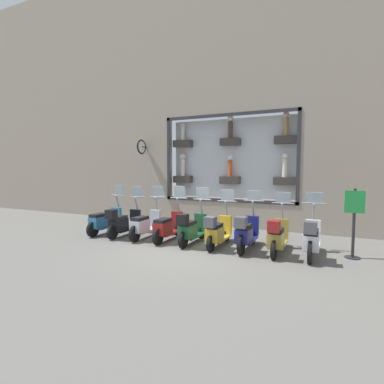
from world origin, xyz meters
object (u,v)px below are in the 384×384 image
object	(u,v)px
scooter_yellow_3	(217,231)
scooter_red_5	(167,227)
scooter_navy_2	(246,233)
scooter_silver_6	(145,225)
scooter_black_7	(123,223)
scooter_teal_8	(104,221)
scooter_white_0	(311,239)
scooter_olive_1	(277,237)
scooter_green_4	(191,229)
shop_sign_post	(354,221)

from	to	relation	value
scooter_yellow_3	scooter_red_5	size ratio (longest dim) A/B	0.99
scooter_navy_2	scooter_red_5	world-z (taller)	scooter_red_5
scooter_silver_6	scooter_black_7	size ratio (longest dim) A/B	1.01
scooter_red_5	scooter_teal_8	distance (m)	2.47
scooter_white_0	scooter_yellow_3	distance (m)	2.47
scooter_olive_1	scooter_green_4	bearing A→B (deg)	89.97
scooter_navy_2	scooter_white_0	bearing A→B (deg)	-89.96
scooter_red_5	scooter_black_7	distance (m)	1.65
scooter_black_7	scooter_white_0	bearing A→B (deg)	-89.84
scooter_olive_1	scooter_yellow_3	size ratio (longest dim) A/B	1.00
scooter_white_0	scooter_olive_1	world-z (taller)	scooter_white_0
scooter_olive_1	scooter_green_4	distance (m)	2.47
scooter_olive_1	scooter_navy_2	distance (m)	0.82
scooter_silver_6	scooter_teal_8	size ratio (longest dim) A/B	1.00
scooter_black_7	scooter_teal_8	xyz separation A→B (m)	(0.07, 0.82, -0.03)
scooter_navy_2	shop_sign_post	distance (m)	2.66
scooter_green_4	scooter_silver_6	distance (m)	1.65
scooter_yellow_3	scooter_black_7	xyz separation A→B (m)	(0.00, 3.29, 0.00)
scooter_yellow_3	scooter_green_4	bearing A→B (deg)	89.57
scooter_green_4	shop_sign_post	world-z (taller)	shop_sign_post
scooter_navy_2	scooter_green_4	xyz separation A→B (m)	(-0.01, 1.64, -0.02)
scooter_navy_2	scooter_teal_8	world-z (taller)	scooter_teal_8
scooter_white_0	scooter_green_4	distance (m)	3.29
scooter_silver_6	shop_sign_post	bearing A→B (deg)	-86.34
scooter_green_4	scooter_white_0	bearing A→B (deg)	-89.82
scooter_yellow_3	scooter_silver_6	distance (m)	2.47
shop_sign_post	scooter_silver_6	bearing A→B (deg)	93.66
scooter_white_0	scooter_silver_6	xyz separation A→B (m)	(0.06, 4.93, -0.05)
scooter_green_4	shop_sign_post	bearing A→B (deg)	-84.04
scooter_navy_2	scooter_red_5	xyz separation A→B (m)	(0.06, 2.47, -0.05)
scooter_olive_1	shop_sign_post	world-z (taller)	shop_sign_post
scooter_green_4	scooter_teal_8	xyz separation A→B (m)	(0.06, 3.29, -0.04)
scooter_silver_6	scooter_black_7	bearing A→B (deg)	94.93
scooter_navy_2	shop_sign_post	size ratio (longest dim) A/B	1.05
scooter_white_0	scooter_silver_6	distance (m)	4.93
scooter_olive_1	scooter_red_5	world-z (taller)	scooter_red_5
scooter_yellow_3	scooter_green_4	world-z (taller)	scooter_green_4
scooter_navy_2	scooter_yellow_3	xyz separation A→B (m)	(-0.02, 0.82, -0.03)
scooter_green_4	scooter_silver_6	bearing A→B (deg)	87.71
scooter_yellow_3	shop_sign_post	bearing A→B (deg)	-82.51
scooter_green_4	scooter_black_7	bearing A→B (deg)	90.12
scooter_red_5	scooter_green_4	bearing A→B (deg)	-94.60
scooter_black_7	scooter_red_5	bearing A→B (deg)	-87.52
scooter_yellow_3	scooter_red_5	bearing A→B (deg)	87.48
scooter_yellow_3	scooter_teal_8	distance (m)	4.11
scooter_red_5	scooter_teal_8	xyz separation A→B (m)	(-0.00, 2.47, -0.00)
scooter_red_5	scooter_silver_6	world-z (taller)	scooter_red_5
shop_sign_post	scooter_yellow_3	bearing A→B (deg)	97.49
scooter_white_0	scooter_black_7	distance (m)	5.75
scooter_teal_8	scooter_olive_1	bearing A→B (deg)	-90.66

